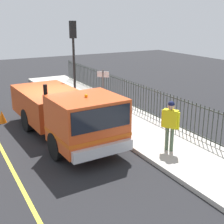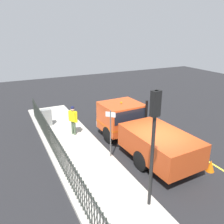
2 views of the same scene
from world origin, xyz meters
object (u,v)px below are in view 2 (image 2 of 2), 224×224
(work_truck, at_px, (137,128))
(traffic_cone, at_px, (210,166))
(worker_standing, at_px, (73,117))
(traffic_light_near, at_px, (154,128))
(utility_cabinet, at_px, (47,117))
(street_sign, at_px, (111,129))

(work_truck, height_order, traffic_cone, work_truck)
(work_truck, distance_m, worker_standing, 3.96)
(traffic_light_near, bearing_deg, traffic_cone, 1.46)
(worker_standing, relative_size, utility_cabinet, 1.61)
(traffic_cone, distance_m, street_sign, 4.96)
(traffic_light_near, bearing_deg, work_truck, 55.60)
(worker_standing, height_order, traffic_light_near, traffic_light_near)
(worker_standing, xyz_separation_m, utility_cabinet, (1.16, -2.16, -0.55))
(utility_cabinet, bearing_deg, worker_standing, 118.33)
(traffic_light_near, height_order, street_sign, traffic_light_near)
(work_truck, height_order, traffic_light_near, traffic_light_near)
(work_truck, xyz_separation_m, traffic_cone, (-1.87, 3.45, -0.91))
(utility_cabinet, relative_size, traffic_cone, 1.98)
(traffic_light_near, bearing_deg, worker_standing, 86.95)
(utility_cabinet, distance_m, street_sign, 5.95)
(worker_standing, relative_size, traffic_light_near, 0.42)
(street_sign, bearing_deg, worker_standing, -75.46)
(worker_standing, height_order, utility_cabinet, worker_standing)
(traffic_light_near, height_order, traffic_cone, traffic_light_near)
(traffic_light_near, bearing_deg, utility_cabinet, 92.85)
(worker_standing, bearing_deg, utility_cabinet, 178.13)
(work_truck, distance_m, traffic_light_near, 5.01)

